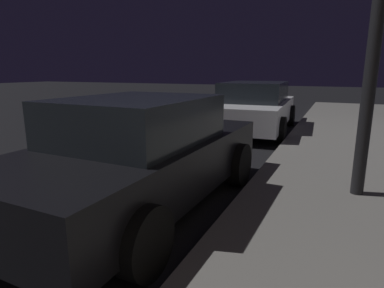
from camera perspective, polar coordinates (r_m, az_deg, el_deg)
car_black at (r=4.19m, az=-8.97°, el=-1.78°), size 2.09×4.20×1.43m
car_white at (r=9.65m, az=10.93°, el=6.51°), size 2.29×4.62×1.43m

